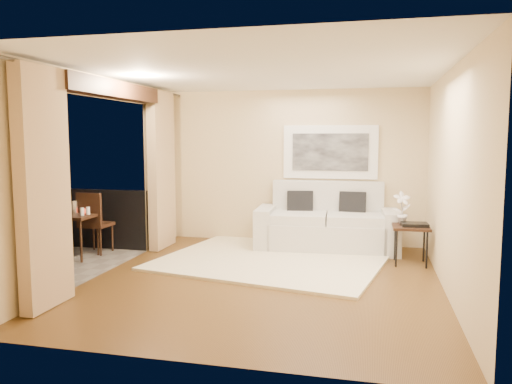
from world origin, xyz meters
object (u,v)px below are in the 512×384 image
(orchid, at_px, (402,208))
(bistro_table, at_px, (75,220))
(sofa, at_px, (327,225))
(balcony_chair_far, at_px, (93,218))
(balcony_chair_near, at_px, (26,237))
(ice_bucket, at_px, (73,207))
(side_table, at_px, (411,230))

(orchid, relative_size, bistro_table, 0.72)
(sofa, bearing_deg, balcony_chair_far, -164.22)
(balcony_chair_near, bearing_deg, bistro_table, 94.14)
(sofa, distance_m, balcony_chair_near, 4.61)
(balcony_chair_far, relative_size, ice_bucket, 5.01)
(balcony_chair_far, distance_m, balcony_chair_near, 1.73)
(sofa, distance_m, bistro_table, 4.06)
(bistro_table, height_order, ice_bucket, ice_bucket)
(side_table, relative_size, ice_bucket, 2.88)
(balcony_chair_far, xyz_separation_m, ice_bucket, (-0.25, -0.14, 0.20))
(sofa, distance_m, orchid, 1.40)
(orchid, height_order, ice_bucket, orchid)
(sofa, distance_m, balcony_chair_far, 3.84)
(ice_bucket, bearing_deg, side_table, 7.00)
(bistro_table, height_order, balcony_chair_far, balcony_chair_far)
(side_table, distance_m, bistro_table, 5.11)
(bistro_table, relative_size, ice_bucket, 3.42)
(balcony_chair_near, bearing_deg, balcony_chair_far, 88.53)
(side_table, bearing_deg, balcony_chair_near, -155.24)
(sofa, height_order, bistro_table, sofa)
(orchid, distance_m, bistro_table, 5.01)
(side_table, bearing_deg, ice_bucket, -173.00)
(sofa, relative_size, side_table, 4.16)
(side_table, relative_size, balcony_chair_far, 0.57)
(bistro_table, bearing_deg, balcony_chair_near, -80.50)
(bistro_table, bearing_deg, balcony_chair_far, 66.80)
(balcony_chair_far, height_order, balcony_chair_near, balcony_chair_near)
(side_table, height_order, bistro_table, bistro_table)
(ice_bucket, bearing_deg, balcony_chair_far, 30.08)
(balcony_chair_far, bearing_deg, sofa, -158.80)
(sofa, xyz_separation_m, side_table, (1.30, -0.78, 0.12))
(orchid, height_order, bistro_table, orchid)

